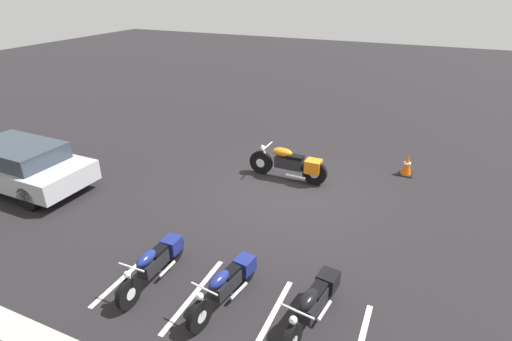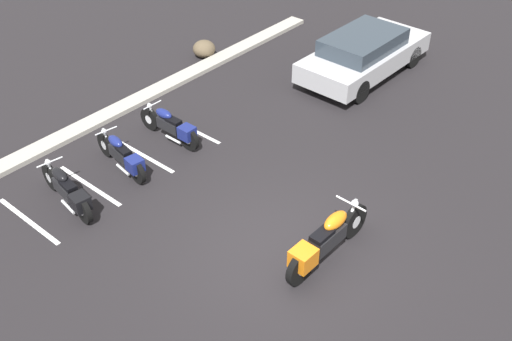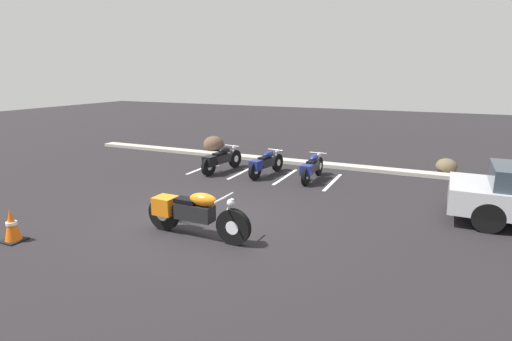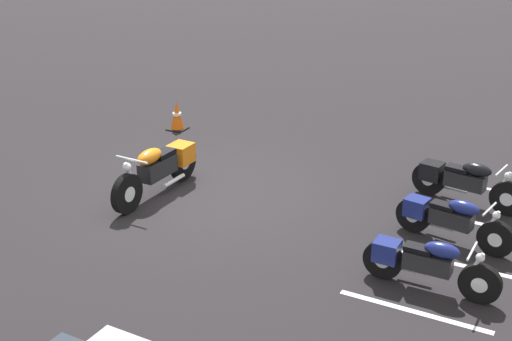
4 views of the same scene
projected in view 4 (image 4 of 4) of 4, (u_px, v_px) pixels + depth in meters
The scene contains 10 objects.
ground at pixel (205, 194), 13.04m from camera, with size 60.00×60.00×0.00m, color black.
motorcycle_orange_featured at pixel (160, 167), 12.93m from camera, with size 2.38×0.67×0.94m.
parked_bike_0 at pixel (462, 180), 12.56m from camera, with size 0.66×2.04×0.81m.
parked_bike_1 at pixel (448, 218), 11.23m from camera, with size 0.64×1.94×0.77m.
parked_bike_2 at pixel (424, 262), 9.96m from camera, with size 0.55×1.96×0.77m.
traffic_cone at pixel (177, 116), 16.22m from camera, with size 0.40×0.40×0.67m.
stall_line_0 at pixel (485, 188), 13.29m from camera, with size 0.10×2.10×0.00m, color white.
stall_line_1 at pixel (466, 221), 12.04m from camera, with size 0.10×2.10×0.00m, color white.
stall_line_2 at pixel (443, 261), 10.80m from camera, with size 0.10×2.10×0.00m, color white.
stall_line_3 at pixel (414, 311), 9.56m from camera, with size 0.10×2.10×0.00m, color white.
Camera 4 is at (10.03, 6.40, 5.44)m, focal length 50.00 mm.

